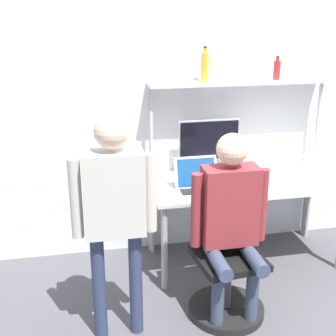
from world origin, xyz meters
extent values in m
plane|color=#4C4C51|center=(0.00, 0.00, 0.00)|extent=(12.00, 12.00, 0.00)
cube|color=silver|center=(0.00, 0.82, 1.35)|extent=(8.00, 0.06, 2.70)
cube|color=silver|center=(0.00, 0.41, 0.74)|extent=(1.66, 0.77, 0.03)
cylinder|color=#A5A5AA|center=(-0.77, 0.08, 0.36)|extent=(0.05, 0.05, 0.73)
cylinder|color=#A5A5AA|center=(-0.77, 0.73, 0.36)|extent=(0.05, 0.05, 0.73)
cylinder|color=#A5A5AA|center=(0.77, 0.73, 0.36)|extent=(0.05, 0.05, 0.73)
cube|color=silver|center=(0.00, 0.67, 1.55)|extent=(1.58, 0.22, 0.02)
cylinder|color=#B2B2B7|center=(-0.77, 0.67, 0.78)|extent=(0.04, 0.04, 1.56)
cylinder|color=#B2B2B7|center=(0.77, 0.67, 0.78)|extent=(0.04, 0.04, 1.56)
cylinder|color=#B7B7BC|center=(-0.26, 0.64, 0.76)|extent=(0.21, 0.21, 0.01)
cylinder|color=#B7B7BC|center=(-0.26, 0.64, 0.83)|extent=(0.06, 0.06, 0.12)
cube|color=#B7B7BC|center=(-0.26, 0.65, 1.06)|extent=(0.54, 0.01, 0.36)
cube|color=black|center=(-0.26, 0.64, 1.06)|extent=(0.52, 0.02, 0.33)
cube|color=silver|center=(-0.46, 0.24, 0.76)|extent=(0.35, 0.26, 0.01)
cube|color=black|center=(-0.46, 0.22, 0.77)|extent=(0.30, 0.14, 0.00)
cube|color=silver|center=(-0.46, 0.33, 0.89)|extent=(0.35, 0.09, 0.25)
cube|color=#194C8C|center=(-0.46, 0.33, 0.89)|extent=(0.31, 0.07, 0.22)
cube|color=black|center=(-0.15, 0.22, 0.76)|extent=(0.07, 0.15, 0.01)
cube|color=black|center=(-0.15, 0.22, 0.77)|extent=(0.06, 0.13, 0.00)
cylinder|color=black|center=(-0.38, -0.33, 0.03)|extent=(0.56, 0.56, 0.06)
cylinder|color=#4C4C51|center=(-0.38, -0.33, 0.25)|extent=(0.06, 0.06, 0.38)
cube|color=black|center=(-0.38, -0.33, 0.46)|extent=(0.51, 0.51, 0.05)
cube|color=black|center=(-0.41, -0.12, 0.71)|extent=(0.42, 0.09, 0.45)
cylinder|color=#38425B|center=(-0.51, -0.50, 0.24)|extent=(0.09, 0.09, 0.49)
cylinder|color=#38425B|center=(-0.26, -0.50, 0.24)|extent=(0.09, 0.09, 0.49)
cylinder|color=#38425B|center=(-0.51, -0.47, 0.53)|extent=(0.10, 0.38, 0.10)
cylinder|color=#38425B|center=(-0.26, -0.47, 0.53)|extent=(0.10, 0.38, 0.10)
cube|color=maroon|center=(-0.38, -0.30, 0.86)|extent=(0.39, 0.20, 0.56)
cylinder|color=maroon|center=(-0.62, -0.30, 0.84)|extent=(0.08, 0.08, 0.54)
cylinder|color=maroon|center=(-0.15, -0.30, 0.84)|extent=(0.08, 0.08, 0.54)
sphere|color=beige|center=(-0.38, -0.30, 1.27)|extent=(0.22, 0.22, 0.22)
cylinder|color=#2D3856|center=(-1.31, -0.40, 0.39)|extent=(0.09, 0.09, 0.78)
cylinder|color=#2D3856|center=(-1.06, -0.40, 0.39)|extent=(0.09, 0.09, 0.78)
cube|color=beige|center=(-1.19, -0.40, 1.06)|extent=(0.38, 0.20, 0.55)
cylinder|color=beige|center=(-1.42, -0.40, 1.04)|extent=(0.08, 0.08, 0.52)
cylinder|color=beige|center=(-0.95, -0.40, 1.04)|extent=(0.08, 0.08, 0.52)
sphere|color=beige|center=(-1.19, -0.40, 1.46)|extent=(0.21, 0.21, 0.21)
cylinder|color=maroon|center=(0.33, 0.67, 1.64)|extent=(0.06, 0.06, 0.16)
cylinder|color=maroon|center=(0.33, 0.67, 1.74)|extent=(0.03, 0.03, 0.03)
cylinder|color=black|center=(0.33, 0.67, 1.76)|extent=(0.03, 0.03, 0.01)
cylinder|color=gold|center=(-0.31, 0.67, 1.68)|extent=(0.07, 0.07, 0.23)
cylinder|color=gold|center=(-0.31, 0.67, 1.82)|extent=(0.03, 0.03, 0.04)
cylinder|color=black|center=(-0.31, 0.67, 1.85)|extent=(0.03, 0.03, 0.01)
camera|label=1|loc=(-1.39, -3.12, 2.18)|focal=50.00mm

